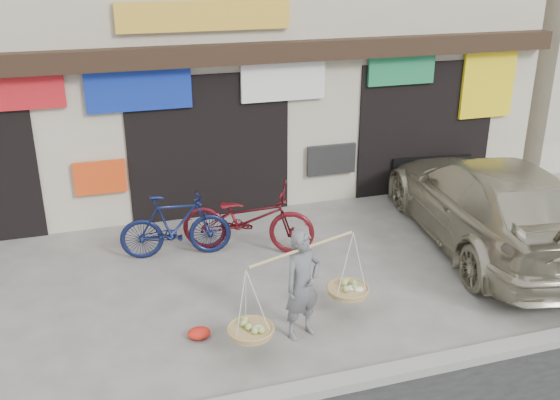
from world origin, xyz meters
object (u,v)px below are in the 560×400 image
object	(u,v)px
bike_2	(248,219)
suv	(489,202)
bike_1	(176,226)
street_vendor	(302,289)

from	to	relation	value
bike_2	suv	size ratio (longest dim) A/B	0.40
suv	bike_1	bearing A→B (deg)	-3.81
street_vendor	bike_2	bearing A→B (deg)	71.09
street_vendor	bike_2	distance (m)	2.63
bike_2	suv	world-z (taller)	suv
street_vendor	bike_1	bearing A→B (deg)	93.84
street_vendor	bike_2	world-z (taller)	street_vendor
bike_1	suv	size ratio (longest dim) A/B	0.33
bike_2	suv	distance (m)	4.09
bike_2	street_vendor	bearing A→B (deg)	-155.05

